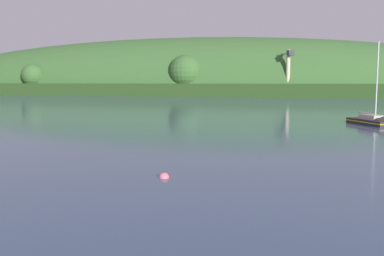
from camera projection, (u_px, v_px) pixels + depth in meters
The scene contains 4 objects.
far_shoreline_hill at pixel (189, 93), 210.61m from camera, with size 413.40×82.59×54.61m.
dockside_crane at pixel (288, 74), 174.84m from camera, with size 7.15×14.08×18.90m.
sailboat_midwater_white at pixel (376, 124), 61.88m from camera, with size 6.38×9.24×13.24m.
mooring_buoy_midchannel at pixel (164, 178), 28.41m from camera, with size 0.69×0.69×0.77m.
Camera 1 is at (12.60, 0.37, 6.36)m, focal length 40.26 mm.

